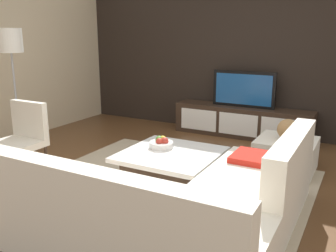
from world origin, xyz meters
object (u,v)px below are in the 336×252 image
coffee_table (171,167)px  decorative_ball (288,129)px  floor_lamp (11,48)px  media_console (242,122)px  television (244,89)px  accent_chair_near (23,133)px  ottoman (286,155)px  fruit_bowl (161,143)px  sectional_couch (177,208)px

coffee_table → decorative_ball: (1.05, 1.07, 0.33)m
floor_lamp → media_console: bearing=42.9°
television → accent_chair_near: size_ratio=1.18×
ottoman → fruit_bowl: fruit_bowl is taller
coffee_table → media_console: bearing=87.5°
television → fruit_bowl: (-0.28, -2.20, -0.36)m
accent_chair_near → floor_lamp: size_ratio=0.50×
television → ottoman: size_ratio=1.46×
television → decorative_ball: size_ratio=3.96×
television → accent_chair_near: bearing=-123.4°
sectional_couch → coffee_table: size_ratio=2.18×
television → media_console: bearing=-90.0°
sectional_couch → accent_chair_near: bearing=168.7°
floor_lamp → fruit_bowl: bearing=3.7°
media_console → fruit_bowl: (-0.28, -2.20, 0.18)m
floor_lamp → decorative_ball: floor_lamp is taller
media_console → ottoman: (0.95, -1.22, -0.05)m
floor_lamp → ottoman: 3.87m
sectional_couch → decorative_ball: sectional_couch is taller
sectional_couch → floor_lamp: (-3.01, 0.95, 1.19)m
coffee_table → ottoman: size_ratio=1.49×
television → coffee_table: television is taller
media_console → decorative_ball: size_ratio=8.69×
media_console → sectional_couch: bearing=-81.5°
floor_lamp → sectional_couch: bearing=-17.4°
sectional_couch → fruit_bowl: size_ratio=8.10×
coffee_table → fruit_bowl: 0.31m
television → accent_chair_near: television is taller
ottoman → coffee_table: bearing=-134.5°
television → floor_lamp: 3.51m
floor_lamp → ottoman: size_ratio=2.49×
coffee_table → accent_chair_near: (-1.76, -0.52, 0.29)m
television → fruit_bowl: size_ratio=3.66×
media_console → floor_lamp: (-2.52, -2.34, 1.22)m
decorative_ball → accent_chair_near: bearing=-150.4°
media_console → floor_lamp: 3.65m
floor_lamp → fruit_bowl: (2.24, 0.15, -1.04)m
television → accent_chair_near: 3.39m
sectional_couch → ottoman: size_ratio=3.24×
television → decorative_ball: television is taller
sectional_couch → coffee_table: (-0.59, 0.99, -0.08)m
sectional_couch → decorative_ball: size_ratio=8.77×
media_console → coffee_table: media_console is taller
television → sectional_couch: size_ratio=0.45×
ottoman → fruit_bowl: 1.59m
accent_chair_near → floor_lamp: (-0.66, 0.48, 0.98)m
coffee_table → floor_lamp: 2.73m
media_console → floor_lamp: floor_lamp is taller
ottoman → media_console: bearing=128.0°
media_console → ottoman: size_ratio=3.21×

